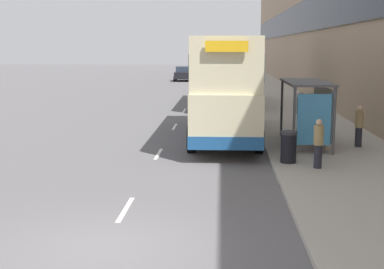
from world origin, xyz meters
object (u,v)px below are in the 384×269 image
(bus_shelter, at_px, (312,101))
(car_1, at_px, (183,74))
(car_0, at_px, (228,77))
(car_3, at_px, (224,74))
(double_decker_bus_near, at_px, (225,85))
(double_decker_bus_ahead, at_px, (224,72))
(litter_bin, at_px, (289,147))
(pedestrian_at_shelter, at_px, (318,143))
(pedestrian_2, at_px, (359,126))
(car_2, at_px, (221,80))
(pedestrian_1, at_px, (301,112))

(bus_shelter, bearing_deg, car_1, 100.70)
(car_0, height_order, car_3, car_3)
(double_decker_bus_near, height_order, double_decker_bus_ahead, same)
(car_0, bearing_deg, litter_bin, -87.62)
(double_decker_bus_near, height_order, car_0, double_decker_bus_near)
(car_3, distance_m, pedestrian_at_shelter, 45.38)
(car_0, distance_m, pedestrian_at_shelter, 39.35)
(car_0, relative_size, pedestrian_2, 2.68)
(double_decker_bus_near, relative_size, car_3, 2.53)
(car_0, xyz_separation_m, pedestrian_2, (4.63, -35.48, 0.11))
(double_decker_bus_near, distance_m, car_2, 26.33)
(car_0, distance_m, car_2, 6.55)
(car_2, distance_m, pedestrian_1, 25.92)
(bus_shelter, relative_size, double_decker_bus_near, 0.38)
(double_decker_bus_near, height_order, pedestrian_at_shelter, double_decker_bus_near)
(car_0, xyz_separation_m, pedestrian_1, (2.89, -32.18, 0.24))
(double_decker_bus_near, relative_size, pedestrian_at_shelter, 7.06)
(pedestrian_at_shelter, bearing_deg, car_0, 93.54)
(double_decker_bus_near, height_order, car_1, double_decker_bus_near)
(car_2, xyz_separation_m, car_3, (0.40, 12.54, -0.06))
(double_decker_bus_ahead, height_order, car_3, double_decker_bus_ahead)
(bus_shelter, bearing_deg, pedestrian_1, 88.80)
(double_decker_bus_near, xyz_separation_m, pedestrian_at_shelter, (2.90, -6.47, -1.35))
(double_decker_bus_near, distance_m, car_3, 38.86)
(car_0, relative_size, car_1, 1.06)
(pedestrian_2, height_order, litter_bin, pedestrian_2)
(pedestrian_2, bearing_deg, litter_bin, -135.19)
(double_decker_bus_ahead, distance_m, car_1, 26.80)
(pedestrian_2, bearing_deg, double_decker_bus_ahead, 108.05)
(double_decker_bus_near, relative_size, pedestrian_2, 6.98)
(double_decker_bus_near, xyz_separation_m, car_3, (0.17, 38.83, -1.44))
(double_decker_bus_ahead, distance_m, pedestrian_1, 12.93)
(double_decker_bus_near, distance_m, pedestrian_1, 3.63)
(car_3, distance_m, pedestrian_1, 38.34)
(pedestrian_at_shelter, distance_m, litter_bin, 1.17)
(car_0, height_order, pedestrian_2, pedestrian_2)
(car_2, bearing_deg, pedestrian_at_shelter, -84.53)
(double_decker_bus_ahead, relative_size, car_3, 2.55)
(double_decker_bus_near, height_order, litter_bin, double_decker_bus_near)
(double_decker_bus_ahead, relative_size, car_0, 2.62)
(car_3, relative_size, pedestrian_at_shelter, 2.79)
(bus_shelter, height_order, double_decker_bus_near, double_decker_bus_near)
(pedestrian_at_shelter, height_order, pedestrian_2, pedestrian_2)
(double_decker_bus_near, bearing_deg, pedestrian_1, 10.51)
(car_3, xyz_separation_m, pedestrian_2, (4.94, -41.51, 0.10))
(pedestrian_at_shelter, bearing_deg, double_decker_bus_ahead, 98.51)
(double_decker_bus_ahead, xyz_separation_m, pedestrian_2, (5.12, -15.72, -1.34))
(car_2, height_order, car_3, car_2)
(car_3, xyz_separation_m, pedestrian_1, (3.20, -38.21, 0.23))
(car_3, bearing_deg, double_decker_bus_ahead, -90.40)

